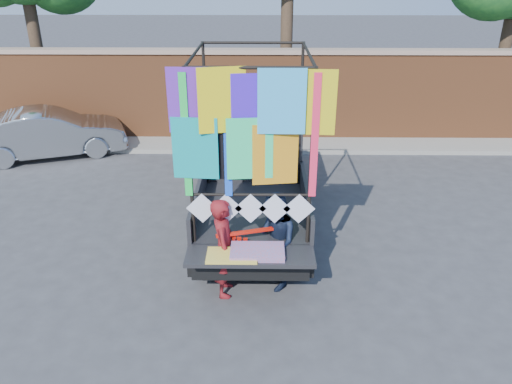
{
  "coord_description": "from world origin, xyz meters",
  "views": [
    {
      "loc": [
        0.29,
        -7.14,
        4.8
      ],
      "look_at": [
        0.2,
        0.02,
        1.49
      ],
      "focal_mm": 35.0,
      "sensor_mm": 36.0,
      "label": 1
    }
  ],
  "objects_px": {
    "sedan": "(50,133)",
    "woman": "(224,248)",
    "pickup_truck": "(254,172)",
    "man": "(275,242)"
  },
  "relations": [
    {
      "from": "sedan",
      "to": "woman",
      "type": "bearing_deg",
      "value": -160.37
    },
    {
      "from": "sedan",
      "to": "woman",
      "type": "relative_size",
      "value": 2.38
    },
    {
      "from": "woman",
      "to": "man",
      "type": "height_order",
      "value": "woman"
    },
    {
      "from": "pickup_truck",
      "to": "woman",
      "type": "height_order",
      "value": "pickup_truck"
    },
    {
      "from": "pickup_truck",
      "to": "woman",
      "type": "relative_size",
      "value": 3.46
    },
    {
      "from": "woman",
      "to": "man",
      "type": "distance_m",
      "value": 0.81
    },
    {
      "from": "sedan",
      "to": "man",
      "type": "relative_size",
      "value": 2.4
    },
    {
      "from": "man",
      "to": "sedan",
      "type": "bearing_deg",
      "value": -149.45
    },
    {
      "from": "pickup_truck",
      "to": "woman",
      "type": "xyz_separation_m",
      "value": [
        -0.41,
        -2.84,
        -0.08
      ]
    },
    {
      "from": "sedan",
      "to": "woman",
      "type": "height_order",
      "value": "woman"
    }
  ]
}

